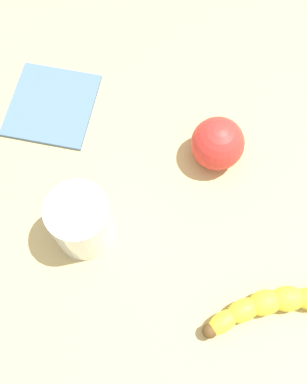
% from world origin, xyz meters
% --- Properties ---
extents(wooden_tabletop, '(1.20, 1.20, 0.03)m').
position_xyz_m(wooden_tabletop, '(0.00, 0.00, 0.01)').
color(wooden_tabletop, tan).
rests_on(wooden_tabletop, ground).
extents(banana, '(0.19, 0.08, 0.03)m').
position_xyz_m(banana, '(-0.12, 0.06, 0.05)').
color(banana, yellow).
rests_on(banana, wooden_tabletop).
extents(smoothie_glass, '(0.08, 0.08, 0.09)m').
position_xyz_m(smoothie_glass, '(0.14, -0.02, 0.07)').
color(smoothie_glass, silver).
rests_on(smoothie_glass, wooden_tabletop).
extents(apple_fruit, '(0.08, 0.08, 0.08)m').
position_xyz_m(apple_fruit, '(-0.03, -0.15, 0.07)').
color(apple_fruit, red).
rests_on(apple_fruit, wooden_tabletop).
extents(folded_napkin, '(0.14, 0.14, 0.01)m').
position_xyz_m(folded_napkin, '(0.23, -0.21, 0.03)').
color(folded_napkin, slate).
rests_on(folded_napkin, wooden_tabletop).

